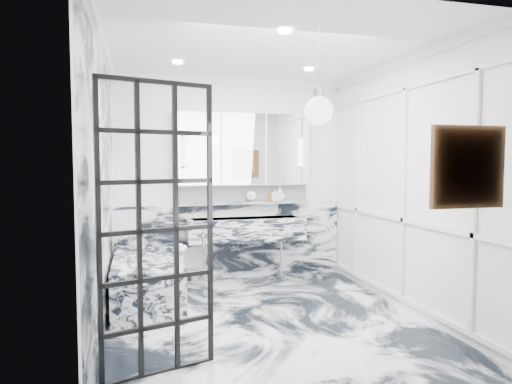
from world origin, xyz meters
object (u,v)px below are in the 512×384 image
object	(u,v)px
crittall_door	(158,230)
mirror_cabinet	(243,149)
trough_sink	(246,229)
bathtub	(148,280)

from	to	relation	value
crittall_door	mirror_cabinet	distance (m)	3.02
mirror_cabinet	trough_sink	bearing A→B (deg)	-90.00
crittall_door	trough_sink	size ratio (longest dim) A/B	1.40
crittall_door	trough_sink	world-z (taller)	crittall_door
crittall_door	bathtub	bearing A→B (deg)	74.88
trough_sink	bathtub	size ratio (longest dim) A/B	0.97
mirror_cabinet	bathtub	world-z (taller)	mirror_cabinet
mirror_cabinet	bathtub	size ratio (longest dim) A/B	1.15
trough_sink	mirror_cabinet	world-z (taller)	mirror_cabinet
bathtub	mirror_cabinet	bearing A→B (deg)	32.06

